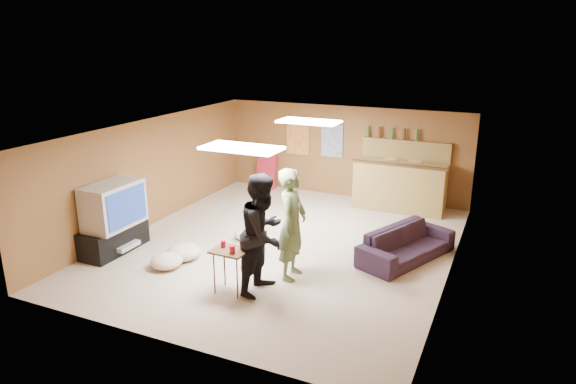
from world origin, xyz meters
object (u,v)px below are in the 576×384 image
at_px(tv_body, 113,205).
at_px(bar_counter, 399,186).
at_px(person_olive, 292,224).
at_px(tray_table, 231,271).
at_px(person_black, 263,234).
at_px(sofa, 407,244).

xyz_separation_m(tv_body, bar_counter, (4.15, 4.45, -0.35)).
xyz_separation_m(person_olive, tray_table, (-0.64, -0.87, -0.56)).
bearing_deg(bar_counter, person_olive, -101.67).
bearing_deg(tray_table, tv_body, 169.81).
height_order(bar_counter, tray_table, bar_counter).
relative_size(tv_body, person_olive, 0.60).
height_order(bar_counter, person_black, person_black).
height_order(person_black, sofa, person_black).
relative_size(person_olive, person_black, 0.98).
distance_m(tv_body, person_black, 3.11).
distance_m(tv_body, person_olive, 3.33).
height_order(tv_body, sofa, tv_body).
height_order(tv_body, person_olive, person_olive).
distance_m(person_black, tray_table, 0.78).
xyz_separation_m(tv_body, person_black, (3.11, -0.22, 0.04)).
distance_m(person_olive, tray_table, 1.22).
bearing_deg(bar_counter, tray_table, -106.71).
xyz_separation_m(person_olive, sofa, (1.56, 1.45, -0.63)).
xyz_separation_m(tv_body, sofa, (4.87, 1.84, -0.62)).
height_order(sofa, tray_table, tray_table).
bearing_deg(tv_body, bar_counter, 47.00).
xyz_separation_m(person_black, sofa, (1.77, 2.06, -0.65)).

